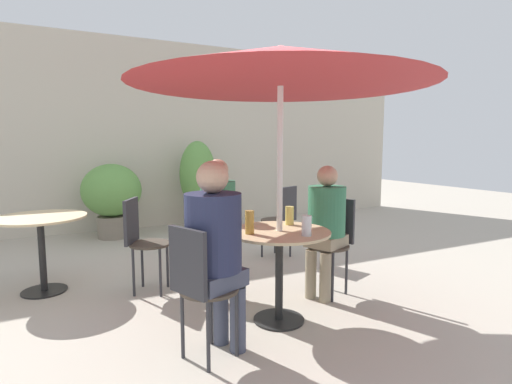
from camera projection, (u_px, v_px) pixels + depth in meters
name	position (u px, v px, depth m)	size (l,w,h in m)	color
ground_plane	(257.00, 324.00, 3.02)	(20.00, 20.00, 0.00)	#B2A899
storefront_wall	(147.00, 135.00, 6.43)	(10.00, 0.06, 3.00)	beige
cafe_table_near	(279.00, 251.00, 3.01)	(0.77, 0.77, 0.71)	black
cafe_table_far	(41.00, 233.00, 3.61)	(0.79, 0.79, 0.71)	black
bistro_chair_0	(333.00, 236.00, 3.61)	(0.41, 0.40, 0.86)	#42382D
bistro_chair_1	(209.00, 238.00, 3.54)	(0.40, 0.41, 0.86)	#42382D
bistro_chair_2	(199.00, 281.00, 2.42)	(0.41, 0.40, 0.86)	#42382D
bistro_chair_3	(141.00, 236.00, 3.63)	(0.42, 0.41, 0.86)	#42382D
bistro_chair_4	(282.00, 215.00, 4.70)	(0.40, 0.41, 0.86)	#42382D
seated_person_0	(326.00, 219.00, 3.48)	(0.39, 0.38, 1.17)	gray
seated_person_1	(219.00, 216.00, 3.42)	(0.35, 0.36, 1.23)	gray
seated_person_2	(215.00, 242.00, 2.50)	(0.43, 0.41, 1.25)	#42475B
beer_glass_0	(250.00, 222.00, 2.88)	(0.07, 0.07, 0.17)	#B28433
beer_glass_1	(307.00, 226.00, 2.82)	(0.07, 0.07, 0.15)	silver
beer_glass_2	(290.00, 216.00, 3.21)	(0.07, 0.07, 0.15)	#DBC65B
potted_plant_0	(112.00, 194.00, 5.75)	(0.84, 0.84, 1.07)	slate
potted_plant_1	(198.00, 180.00, 6.37)	(0.57, 0.57, 1.40)	brown
umbrella	(281.00, 66.00, 2.85)	(2.19, 2.19, 2.05)	silver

